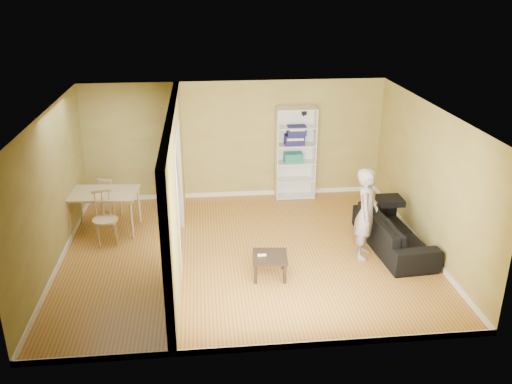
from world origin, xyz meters
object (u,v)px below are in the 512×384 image
chair_near (105,218)px  coffee_table (270,259)px  dining_table (103,196)px  sofa (394,227)px  chair_left (61,212)px  bookshelf (295,153)px  chair_far (110,197)px  person (366,206)px

chair_near → coffee_table: bearing=-42.5°
dining_table → sofa: bearing=-13.5°
dining_table → chair_left: (-0.81, -0.06, -0.27)m
dining_table → chair_left: 0.85m
bookshelf → chair_far: (-3.93, -0.78, -0.57)m
dining_table → chair_near: 0.61m
sofa → chair_near: bearing=78.1°
bookshelf → chair_far: bearing=-168.8°
person → bookshelf: (-0.75, 2.90, 0.05)m
bookshelf → dining_table: bearing=-160.7°
sofa → dining_table: 5.50m
person → chair_left: person is taller
chair_left → chair_far: size_ratio=1.00×
dining_table → chair_left: bearing=-175.9°
dining_table → chair_far: chair_far is taller
chair_far → bookshelf: bearing=-148.9°
dining_table → chair_left: chair_left is taller
bookshelf → person: bearing=-75.5°
person → chair_near: bearing=100.7°
sofa → coffee_table: (-2.38, -0.77, -0.09)m
coffee_table → chair_left: 4.26m
bookshelf → dining_table: 4.20m
sofa → chair_left: chair_left is taller
person → coffee_table: (-1.74, -0.53, -0.64)m
coffee_table → dining_table: (-2.96, 2.05, 0.40)m
sofa → chair_left: size_ratio=2.37×
coffee_table → chair_near: 3.23m
sofa → chair_far: size_ratio=2.36×
coffee_table → chair_far: chair_far is taller
chair_left → chair_far: bearing=142.4°
bookshelf → chair_left: 5.00m
coffee_table → chair_far: 3.97m
bookshelf → chair_far: bookshelf is taller
sofa → dining_table: (-5.34, 1.28, 0.31)m
person → bookshelf: 3.00m
dining_table → chair_near: bearing=-80.6°
bookshelf → chair_near: bearing=-153.2°
sofa → chair_near: chair_near is taller
coffee_table → chair_left: size_ratio=0.63×
person → chair_near: size_ratio=1.90×
chair_near → chair_far: bearing=78.6°
chair_near → sofa: bearing=-22.9°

